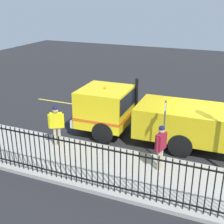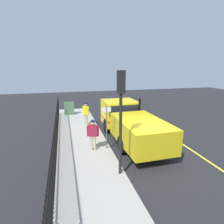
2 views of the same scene
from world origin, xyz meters
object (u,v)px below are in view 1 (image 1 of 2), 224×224
object	(u,v)px
traffic_cone	(165,116)
worker_standing	(56,122)
pedestrian_distant	(161,143)
street_sign	(164,123)
work_truck	(143,113)

from	to	relation	value
traffic_cone	worker_standing	bearing A→B (deg)	-37.46
pedestrian_distant	traffic_cone	xyz separation A→B (m)	(-4.59, -0.94, -0.82)
pedestrian_distant	street_sign	distance (m)	0.87
worker_standing	street_sign	xyz separation A→B (m)	(-0.61, 4.26, 0.39)
work_truck	pedestrian_distant	xyz separation A→B (m)	(2.44, 1.43, -0.03)
work_truck	street_sign	bearing A→B (deg)	-143.09
traffic_cone	street_sign	distance (m)	4.13
work_truck	pedestrian_distant	bearing A→B (deg)	-151.29
work_truck	worker_standing	world-z (taller)	work_truck
pedestrian_distant	street_sign	world-z (taller)	street_sign
pedestrian_distant	traffic_cone	size ratio (longest dim) A/B	2.35
worker_standing	pedestrian_distant	bearing A→B (deg)	-31.22
worker_standing	pedestrian_distant	world-z (taller)	worker_standing
worker_standing	traffic_cone	distance (m)	5.67
worker_standing	street_sign	bearing A→B (deg)	-21.22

